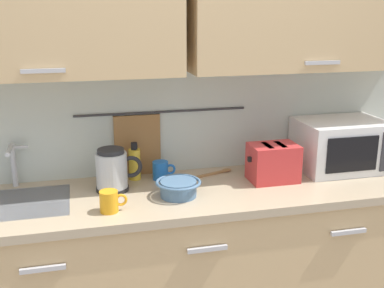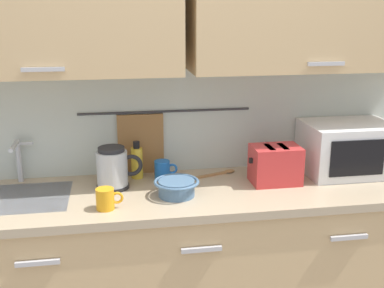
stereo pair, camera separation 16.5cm
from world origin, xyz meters
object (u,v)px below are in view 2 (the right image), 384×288
(dish_soap_bottle, at_px, (137,162))
(toaster, at_px, (275,164))
(microwave, at_px, (348,148))
(mixing_bowl, at_px, (177,187))
(electric_kettle, at_px, (113,168))
(wooden_spoon, at_px, (218,173))
(mug_near_sink, at_px, (106,199))
(mug_by_kettle, at_px, (163,170))

(dish_soap_bottle, distance_m, toaster, 0.71)
(microwave, xyz_separation_m, toaster, (-0.43, -0.09, -0.04))
(microwave, xyz_separation_m, mixing_bowl, (-0.94, -0.18, -0.09))
(electric_kettle, distance_m, wooden_spoon, 0.56)
(dish_soap_bottle, bearing_deg, electric_kettle, -133.78)
(toaster, bearing_deg, mug_near_sink, -167.03)
(mug_by_kettle, relative_size, wooden_spoon, 0.45)
(mug_near_sink, xyz_separation_m, mug_by_kettle, (0.29, 0.35, 0.00))
(electric_kettle, height_order, toaster, electric_kettle)
(wooden_spoon, bearing_deg, microwave, -6.22)
(dish_soap_bottle, bearing_deg, mug_near_sink, -112.54)
(dish_soap_bottle, bearing_deg, microwave, -5.05)
(microwave, xyz_separation_m, mug_by_kettle, (-0.98, 0.07, -0.09))
(dish_soap_bottle, height_order, mixing_bowl, dish_soap_bottle)
(microwave, distance_m, wooden_spoon, 0.70)
(microwave, relative_size, mug_near_sink, 3.83)
(mixing_bowl, bearing_deg, dish_soap_bottle, 121.22)
(microwave, height_order, mug_near_sink, microwave)
(microwave, relative_size, toaster, 1.80)
(mixing_bowl, height_order, toaster, toaster)
(mixing_bowl, height_order, wooden_spoon, mixing_bowl)
(dish_soap_bottle, bearing_deg, wooden_spoon, -3.15)
(wooden_spoon, bearing_deg, toaster, -32.30)
(dish_soap_bottle, relative_size, wooden_spoon, 0.73)
(toaster, bearing_deg, microwave, 11.53)
(microwave, xyz_separation_m, mug_near_sink, (-1.27, -0.28, -0.09))
(electric_kettle, bearing_deg, toaster, -4.19)
(electric_kettle, xyz_separation_m, wooden_spoon, (0.55, 0.10, -0.10))
(toaster, relative_size, mug_by_kettle, 2.13)
(mug_by_kettle, bearing_deg, microwave, -3.82)
(mug_near_sink, bearing_deg, mixing_bowl, 17.18)
(mug_near_sink, bearing_deg, toaster, 12.97)
(toaster, distance_m, wooden_spoon, 0.32)
(mug_by_kettle, bearing_deg, dish_soap_bottle, 165.86)
(microwave, bearing_deg, dish_soap_bottle, 174.95)
(microwave, distance_m, electric_kettle, 1.23)
(mug_by_kettle, bearing_deg, toaster, -15.51)
(dish_soap_bottle, bearing_deg, mug_by_kettle, -14.14)
(electric_kettle, relative_size, wooden_spoon, 0.84)
(dish_soap_bottle, bearing_deg, toaster, -15.25)
(toaster, xyz_separation_m, wooden_spoon, (-0.26, 0.16, -0.09))
(wooden_spoon, bearing_deg, mug_near_sink, -148.56)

